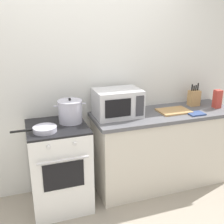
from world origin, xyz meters
name	(u,v)px	position (x,y,z in m)	size (l,w,h in m)	color
back_wall	(107,82)	(0.30, 0.97, 1.25)	(4.40, 0.10, 2.50)	silver
lower_cabinet_right	(163,150)	(0.90, 0.62, 0.44)	(1.64, 0.56, 0.88)	beige
countertop_right	(165,114)	(0.90, 0.62, 0.90)	(1.70, 0.60, 0.04)	#59595E
stove	(59,166)	(-0.35, 0.60, 0.46)	(0.60, 0.64, 0.92)	white
stock_pot	(70,111)	(-0.20, 0.65, 1.04)	(0.33, 0.25, 0.26)	silver
frying_pan	(44,129)	(-0.48, 0.48, 0.95)	(0.42, 0.22, 0.05)	silver
microwave	(118,103)	(0.33, 0.68, 1.07)	(0.50, 0.37, 0.30)	silver
cutting_board	(174,111)	(1.00, 0.60, 0.93)	(0.36, 0.26, 0.02)	tan
knife_block	(194,98)	(1.36, 0.74, 1.02)	(0.13, 0.10, 0.28)	tan
pasta_box	(217,99)	(1.57, 0.57, 1.03)	(0.08, 0.08, 0.22)	#B73D33
oven_mitt	(196,114)	(1.19, 0.44, 0.93)	(0.18, 0.14, 0.02)	#33477A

